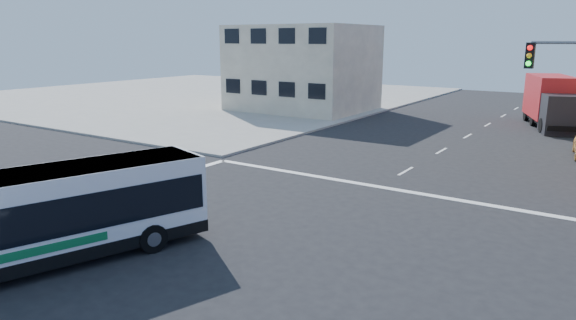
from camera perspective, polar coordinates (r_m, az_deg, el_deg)
The scene contains 5 objects.
ground at distance 16.59m, azimuth -3.67°, elevation -10.66°, with size 120.00×120.00×0.00m, color black.
sidewalk_nw at distance 64.91m, azimuth -9.64°, elevation 7.20°, with size 50.00×50.00×0.15m, color gray.
building_west at distance 49.61m, azimuth 1.64°, elevation 10.12°, with size 12.06×10.06×8.00m.
transit_bus at distance 17.00m, azimuth -27.51°, elevation -5.86°, with size 5.73×11.13×3.24m.
box_truck at distance 45.05m, azimuth 27.25°, elevation 5.67°, with size 5.31×9.09×3.94m.
Camera 1 is at (9.25, -12.02, 6.72)m, focal length 32.00 mm.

